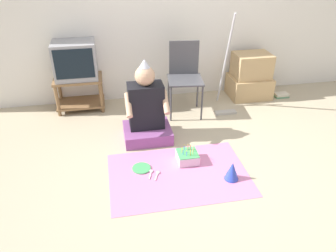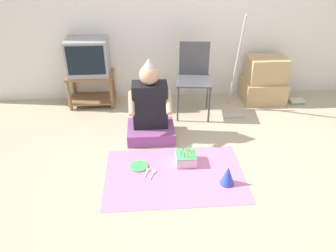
# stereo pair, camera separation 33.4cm
# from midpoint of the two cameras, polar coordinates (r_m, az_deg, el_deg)

# --- Properties ---
(ground_plane) EXTENTS (16.00, 16.00, 0.00)m
(ground_plane) POSITION_cam_midpoint_polar(r_m,az_deg,el_deg) (3.25, 9.50, -9.05)
(ground_plane) COLOR tan
(wall_back) EXTENTS (6.40, 0.06, 2.55)m
(wall_back) POSITION_cam_midpoint_polar(r_m,az_deg,el_deg) (4.49, 5.26, 20.47)
(wall_back) COLOR white
(wall_back) RESTS_ON ground_plane
(tv_stand) EXTENTS (0.62, 0.40, 0.44)m
(tv_stand) POSITION_cam_midpoint_polar(r_m,az_deg,el_deg) (4.54, -11.12, 6.72)
(tv_stand) COLOR olive
(tv_stand) RESTS_ON ground_plane
(tv) EXTENTS (0.53, 0.39, 0.47)m
(tv) POSITION_cam_midpoint_polar(r_m,az_deg,el_deg) (4.39, -11.66, 11.66)
(tv) COLOR #99999E
(tv) RESTS_ON tv_stand
(folding_chair) EXTENTS (0.47, 0.46, 0.91)m
(folding_chair) POSITION_cam_midpoint_polar(r_m,az_deg,el_deg) (4.17, 6.86, 8.99)
(folding_chair) COLOR #4C4C51
(folding_chair) RESTS_ON ground_plane
(cardboard_box_stack) EXTENTS (0.57, 0.46, 0.63)m
(cardboard_box_stack) POSITION_cam_midpoint_polar(r_m,az_deg,el_deg) (4.79, 18.36, 7.39)
(cardboard_box_stack) COLOR tan
(cardboard_box_stack) RESTS_ON ground_plane
(dust_mop) EXTENTS (0.28, 0.40, 1.28)m
(dust_mop) POSITION_cam_midpoint_polar(r_m,az_deg,el_deg) (4.27, 13.90, 6.64)
(dust_mop) COLOR #B2ADA3
(dust_mop) RESTS_ON ground_plane
(book_pile) EXTENTS (0.20, 0.13, 0.06)m
(book_pile) POSITION_cam_midpoint_polar(r_m,az_deg,el_deg) (4.98, 23.30, 3.95)
(book_pile) COLOR #60936B
(book_pile) RESTS_ON ground_plane
(person_seated) EXTENTS (0.53, 0.45, 0.93)m
(person_seated) POSITION_cam_midpoint_polar(r_m,az_deg,el_deg) (3.67, -0.52, 2.59)
(person_seated) COLOR #8C4C8C
(person_seated) RESTS_ON ground_plane
(party_cloth) EXTENTS (1.35, 0.92, 0.01)m
(party_cloth) POSITION_cam_midpoint_polar(r_m,az_deg,el_deg) (3.24, 4.11, -8.60)
(party_cloth) COLOR pink
(party_cloth) RESTS_ON ground_plane
(birthday_cake) EXTENTS (0.21, 0.21, 0.17)m
(birthday_cake) POSITION_cam_midpoint_polar(r_m,az_deg,el_deg) (3.38, 5.97, -5.68)
(birthday_cake) COLOR silver
(birthday_cake) RESTS_ON party_cloth
(party_hat_blue) EXTENTS (0.14, 0.14, 0.19)m
(party_hat_blue) POSITION_cam_midpoint_polar(r_m,az_deg,el_deg) (3.16, 13.39, -8.46)
(party_hat_blue) COLOR blue
(party_hat_blue) RESTS_ON party_cloth
(paper_plate) EXTENTS (0.19, 0.19, 0.01)m
(paper_plate) POSITION_cam_midpoint_polar(r_m,az_deg,el_deg) (3.34, -2.23, -7.10)
(paper_plate) COLOR #4CB266
(paper_plate) RESTS_ON party_cloth
(plastic_spoon_near) EXTENTS (0.06, 0.14, 0.01)m
(plastic_spoon_near) POSITION_cam_midpoint_polar(r_m,az_deg,el_deg) (3.27, -0.68, -7.90)
(plastic_spoon_near) COLOR white
(plastic_spoon_near) RESTS_ON party_cloth
(plastic_spoon_far) EXTENTS (0.07, 0.14, 0.01)m
(plastic_spoon_far) POSITION_cam_midpoint_polar(r_m,az_deg,el_deg) (3.25, 0.45, -8.19)
(plastic_spoon_far) COLOR white
(plastic_spoon_far) RESTS_ON party_cloth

